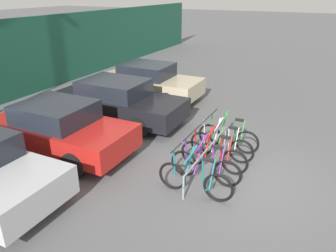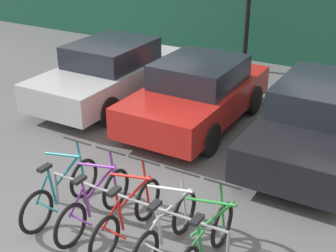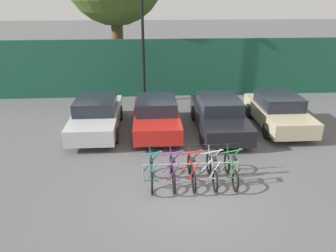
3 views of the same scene
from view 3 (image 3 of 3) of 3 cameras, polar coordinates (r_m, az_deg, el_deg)
name	(u,v)px [view 3 (image 3 of 3)]	position (r m, az deg, el deg)	size (l,w,h in m)	color
ground_plane	(188,192)	(9.72, 3.51, -11.41)	(120.00, 120.00, 0.00)	#59595B
hoarding_wall	(167,68)	(17.95, -0.09, 10.06)	(36.00, 0.16, 3.08)	#19513D
bike_rack	(191,166)	(10.06, 4.03, -6.98)	(2.96, 0.04, 0.57)	gray
bicycle_teal	(152,173)	(9.90, -2.88, -8.12)	(0.68, 1.71, 1.05)	black
bicycle_purple	(172,172)	(9.92, 0.79, -8.01)	(0.68, 1.71, 1.05)	black
bicycle_red	(192,171)	(9.98, 4.12, -7.88)	(0.68, 1.71, 1.05)	black
bicycle_silver	(212,171)	(10.08, 7.64, -7.72)	(0.68, 1.71, 1.05)	black
bicycle_green	(231,170)	(10.20, 10.91, -7.54)	(0.68, 1.71, 1.05)	black
car_silver	(96,115)	(13.74, -12.36, 1.87)	(1.91, 4.29, 1.40)	#B7B7BC
car_red	(156,116)	(13.37, -2.04, 1.81)	(1.91, 3.96, 1.40)	red
car_black	(219,115)	(13.63, 8.87, 1.96)	(1.91, 4.47, 1.40)	black
car_beige	(278,111)	(14.64, 18.66, 2.47)	(1.91, 4.11, 1.40)	#C1B28E
lamp_post	(143,26)	(16.57, -4.46, 16.91)	(0.24, 0.44, 6.90)	black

